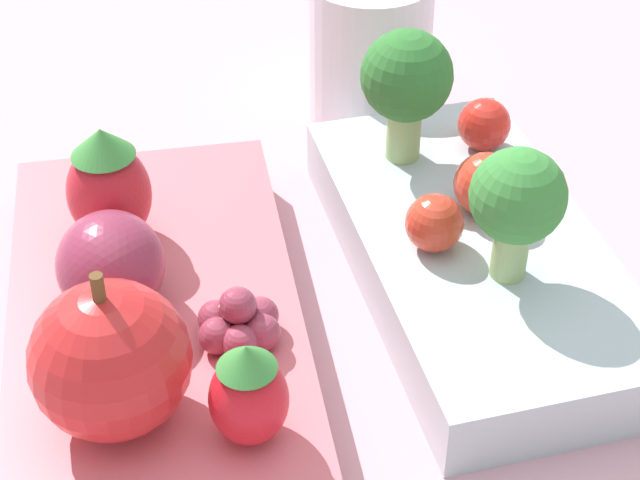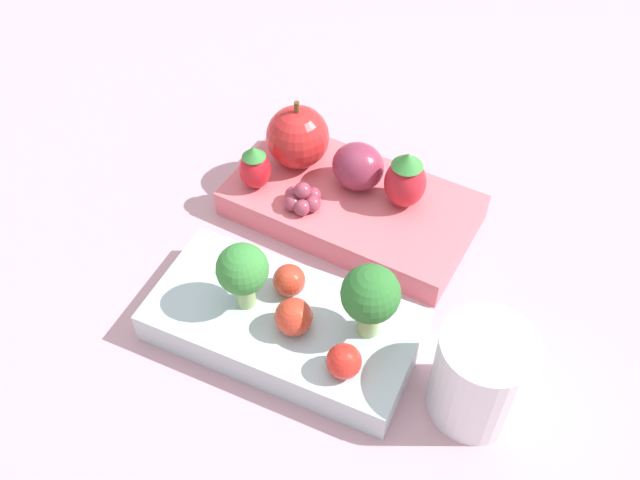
{
  "view_description": "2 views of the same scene",
  "coord_description": "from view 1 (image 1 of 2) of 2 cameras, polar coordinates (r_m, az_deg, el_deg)",
  "views": [
    {
      "loc": [
        0.32,
        -0.04,
        0.3
      ],
      "look_at": [
        -0.0,
        -0.0,
        0.04
      ],
      "focal_mm": 60.0,
      "sensor_mm": 36.0,
      "label": 1
    },
    {
      "loc": [
        -0.2,
        0.3,
        0.45
      ],
      "look_at": [
        -0.0,
        -0.0,
        0.04
      ],
      "focal_mm": 40.0,
      "sensor_mm": 36.0,
      "label": 2
    }
  ],
  "objects": [
    {
      "name": "cherry_tomato_1",
      "position": [
        0.43,
        6.12,
        0.91
      ],
      "size": [
        0.02,
        0.02,
        0.02
      ],
      "color": "red",
      "rests_on": "bento_box_savoury"
    },
    {
      "name": "apple",
      "position": [
        0.36,
        -11.12,
        -6.3
      ],
      "size": [
        0.05,
        0.05,
        0.06
      ],
      "color": "red",
      "rests_on": "bento_box_fruit"
    },
    {
      "name": "ground_plane",
      "position": [
        0.44,
        0.54,
        -4.05
      ],
      "size": [
        4.0,
        4.0,
        0.0
      ],
      "primitive_type": "plane",
      "color": "#C6939E"
    },
    {
      "name": "bento_box_fruit",
      "position": [
        0.43,
        -8.74,
        -4.2
      ],
      "size": [
        0.21,
        0.12,
        0.02
      ],
      "color": "#DB6670",
      "rests_on": "ground_plane"
    },
    {
      "name": "bento_box_savoury",
      "position": [
        0.46,
        8.2,
        -0.88
      ],
      "size": [
        0.21,
        0.12,
        0.03
      ],
      "color": "silver",
      "rests_on": "ground_plane"
    },
    {
      "name": "broccoli_floret_1",
      "position": [
        0.41,
        10.48,
        2.08
      ],
      "size": [
        0.04,
        0.04,
        0.06
      ],
      "color": "#93B770",
      "rests_on": "bento_box_savoury"
    },
    {
      "name": "cherry_tomato_0",
      "position": [
        0.45,
        8.82,
        2.96
      ],
      "size": [
        0.03,
        0.03,
        0.03
      ],
      "color": "red",
      "rests_on": "bento_box_savoury"
    },
    {
      "name": "broccoli_floret_0",
      "position": [
        0.47,
        4.64,
        8.48
      ],
      "size": [
        0.04,
        0.04,
        0.06
      ],
      "color": "#93B770",
      "rests_on": "bento_box_savoury"
    },
    {
      "name": "drinking_cup",
      "position": [
        0.55,
        2.64,
        10.16
      ],
      "size": [
        0.06,
        0.06,
        0.08
      ],
      "color": "silver",
      "rests_on": "ground_plane"
    },
    {
      "name": "grape_cluster",
      "position": [
        0.39,
        -4.35,
        -4.41
      ],
      "size": [
        0.03,
        0.03,
        0.02
      ],
      "color": "#93384C",
      "rests_on": "bento_box_fruit"
    },
    {
      "name": "strawberry_1",
      "position": [
        0.35,
        -3.84,
        -8.18
      ],
      "size": [
        0.03,
        0.03,
        0.04
      ],
      "color": "red",
      "rests_on": "bento_box_fruit"
    },
    {
      "name": "cherry_tomato_2",
      "position": [
        0.49,
        8.75,
        6.11
      ],
      "size": [
        0.02,
        0.02,
        0.02
      ],
      "color": "red",
      "rests_on": "bento_box_savoury"
    },
    {
      "name": "plum",
      "position": [
        0.41,
        -11.11,
        -1.3
      ],
      "size": [
        0.04,
        0.04,
        0.04
      ],
      "color": "#892D47",
      "rests_on": "bento_box_fruit"
    },
    {
      "name": "strawberry_0",
      "position": [
        0.44,
        -11.23,
        2.81
      ],
      "size": [
        0.03,
        0.03,
        0.05
      ],
      "color": "red",
      "rests_on": "bento_box_fruit"
    }
  ]
}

